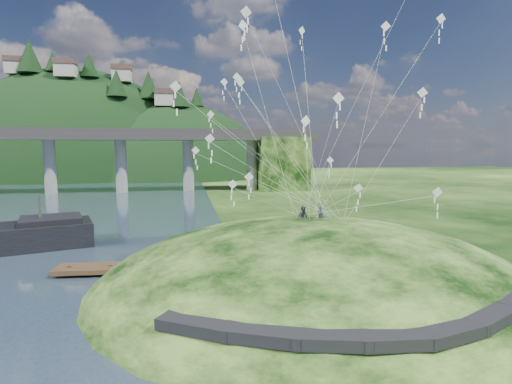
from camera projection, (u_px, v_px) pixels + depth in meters
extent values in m
plane|color=black|center=(216.00, 301.00, 28.30)|extent=(320.00, 320.00, 0.00)
ellipsoid|color=black|center=(314.00, 302.00, 31.84)|extent=(36.00, 32.00, 13.00)
cube|color=black|center=(198.00, 324.00, 19.98)|extent=(4.32, 3.62, 0.71)
cube|color=black|center=(263.00, 334.00, 18.89)|extent=(4.10, 2.97, 0.61)
cube|color=black|center=(330.00, 338.00, 18.44)|extent=(3.85, 2.37, 0.62)
cube|color=black|center=(395.00, 338.00, 18.53)|extent=(3.62, 1.83, 0.66)
cube|color=black|center=(450.00, 331.00, 19.26)|extent=(3.82, 2.27, 0.68)
cube|color=black|center=(490.00, 316.00, 20.70)|extent=(4.11, 2.97, 0.71)
cylinder|color=gray|center=(50.00, 165.00, 90.34)|extent=(2.60, 2.60, 13.00)
cylinder|color=gray|center=(121.00, 165.00, 93.07)|extent=(2.60, 2.60, 13.00)
cylinder|color=gray|center=(188.00, 164.00, 95.80)|extent=(2.60, 2.60, 13.00)
cylinder|color=gray|center=(252.00, 164.00, 98.53)|extent=(2.60, 2.60, 13.00)
cube|color=black|center=(281.00, 163.00, 99.85)|extent=(12.00, 11.00, 13.00)
ellipsoid|color=black|center=(79.00, 192.00, 145.11)|extent=(96.00, 68.00, 88.00)
ellipsoid|color=black|center=(177.00, 204.00, 143.92)|extent=(76.00, 56.00, 72.00)
cone|color=black|center=(29.00, 56.00, 127.02)|extent=(8.01, 8.01, 10.54)
cone|color=black|center=(53.00, 61.00, 127.86)|extent=(4.97, 4.97, 6.54)
cone|color=black|center=(89.00, 65.00, 128.05)|extent=(5.83, 5.83, 7.67)
cone|color=black|center=(117.00, 83.00, 125.48)|extent=(6.47, 6.47, 8.51)
cone|color=black|center=(149.00, 85.00, 133.78)|extent=(7.13, 7.13, 9.38)
cone|color=black|center=(179.00, 94.00, 131.11)|extent=(6.56, 6.56, 8.63)
cone|color=black|center=(197.00, 97.00, 137.64)|extent=(4.88, 4.88, 6.42)
cube|color=#BDB0A1|center=(17.00, 68.00, 129.79)|extent=(6.00, 5.00, 4.00)
cube|color=#51372E|center=(16.00, 60.00, 129.48)|extent=(6.40, 5.40, 1.60)
cube|color=#BDB0A1|center=(66.00, 71.00, 125.16)|extent=(6.00, 5.00, 4.00)
cube|color=#51372E|center=(65.00, 62.00, 124.85)|extent=(6.40, 5.40, 1.60)
cube|color=#BDB0A1|center=(122.00, 76.00, 133.86)|extent=(6.00, 5.00, 4.00)
cube|color=#51372E|center=(122.00, 68.00, 133.55)|extent=(6.40, 5.40, 1.60)
cube|color=#BDB0A1|center=(164.00, 100.00, 131.42)|extent=(6.00, 5.00, 4.00)
cube|color=#51372E|center=(164.00, 92.00, 131.11)|extent=(6.40, 5.40, 1.60)
cube|color=black|center=(51.00, 220.00, 43.46)|extent=(7.28, 6.61, 0.61)
cylinder|color=#2D2B2B|center=(40.00, 208.00, 42.85)|extent=(0.24, 0.24, 3.03)
cube|color=#3B2718|center=(150.00, 267.00, 34.59)|extent=(15.85, 3.59, 0.39)
cylinder|color=#3B2718|center=(69.00, 272.00, 33.91)|extent=(0.34, 0.34, 1.12)
cylinder|color=#3B2718|center=(110.00, 271.00, 34.26)|extent=(0.34, 0.34, 1.12)
cylinder|color=#3B2718|center=(150.00, 270.00, 34.62)|extent=(0.34, 0.34, 1.12)
cylinder|color=#3B2718|center=(189.00, 268.00, 34.98)|extent=(0.34, 0.34, 1.12)
cylinder|color=#3B2718|center=(228.00, 267.00, 35.33)|extent=(0.34, 0.34, 1.12)
imported|color=#242730|center=(321.00, 207.00, 33.31)|extent=(0.83, 0.77, 1.91)
imported|color=#242730|center=(303.00, 206.00, 33.78)|extent=(1.18, 1.15, 1.91)
cube|color=white|center=(237.00, 77.00, 32.21)|extent=(0.65, 0.30, 0.67)
cube|color=white|center=(237.00, 83.00, 32.26)|extent=(0.09, 0.03, 0.40)
cube|color=white|center=(237.00, 89.00, 32.32)|extent=(0.09, 0.03, 0.40)
cube|color=white|center=(237.00, 95.00, 32.38)|extent=(0.09, 0.03, 0.40)
cube|color=white|center=(175.00, 87.00, 26.36)|extent=(0.78, 0.28, 0.76)
cube|color=white|center=(176.00, 95.00, 26.43)|extent=(0.10, 0.05, 0.45)
cube|color=white|center=(176.00, 104.00, 26.49)|extent=(0.10, 0.05, 0.45)
cube|color=white|center=(176.00, 112.00, 26.56)|extent=(0.10, 0.05, 0.45)
cube|color=white|center=(240.00, 82.00, 38.67)|extent=(0.86, 0.29, 0.86)
cube|color=white|center=(240.00, 89.00, 38.74)|extent=(0.11, 0.08, 0.51)
cube|color=white|center=(240.00, 95.00, 38.82)|extent=(0.11, 0.08, 0.51)
cube|color=white|center=(241.00, 102.00, 38.89)|extent=(0.11, 0.08, 0.51)
cube|color=white|center=(358.00, 188.00, 31.36)|extent=(0.79, 0.30, 0.75)
cube|color=white|center=(358.00, 195.00, 31.42)|extent=(0.10, 0.04, 0.45)
cube|color=white|center=(358.00, 202.00, 31.49)|extent=(0.10, 0.04, 0.45)
cube|color=white|center=(358.00, 209.00, 31.55)|extent=(0.10, 0.04, 0.45)
cube|color=white|center=(246.00, 12.00, 24.79)|extent=(0.73, 0.27, 0.71)
cube|color=white|center=(246.00, 21.00, 24.85)|extent=(0.09, 0.05, 0.42)
cube|color=white|center=(246.00, 29.00, 24.91)|extent=(0.09, 0.05, 0.42)
cube|color=white|center=(246.00, 38.00, 24.97)|extent=(0.09, 0.05, 0.42)
cube|color=white|center=(330.00, 160.00, 39.65)|extent=(0.54, 0.54, 0.71)
cube|color=white|center=(330.00, 165.00, 39.71)|extent=(0.09, 0.06, 0.42)
cube|color=white|center=(330.00, 171.00, 39.77)|extent=(0.09, 0.06, 0.42)
cube|color=white|center=(330.00, 176.00, 39.83)|extent=(0.09, 0.06, 0.42)
cube|color=white|center=(302.00, 31.00, 36.99)|extent=(0.69, 0.33, 0.73)
cube|color=white|center=(302.00, 37.00, 37.05)|extent=(0.09, 0.07, 0.43)
cube|color=white|center=(302.00, 42.00, 37.11)|extent=(0.09, 0.07, 0.43)
cube|color=white|center=(302.00, 48.00, 37.17)|extent=(0.09, 0.07, 0.43)
cube|color=white|center=(306.00, 121.00, 28.78)|extent=(0.79, 0.34, 0.83)
cube|color=white|center=(306.00, 129.00, 28.85)|extent=(0.10, 0.07, 0.48)
cube|color=white|center=(305.00, 138.00, 28.91)|extent=(0.10, 0.07, 0.48)
cube|color=white|center=(305.00, 146.00, 28.98)|extent=(0.10, 0.07, 0.48)
cube|color=white|center=(210.00, 139.00, 26.38)|extent=(0.67, 0.24, 0.65)
cube|color=white|center=(210.00, 146.00, 26.44)|extent=(0.08, 0.06, 0.39)
cube|color=white|center=(210.00, 153.00, 26.49)|extent=(0.08, 0.06, 0.39)
cube|color=white|center=(210.00, 160.00, 26.55)|extent=(0.08, 0.06, 0.39)
cube|color=white|center=(233.00, 184.00, 28.97)|extent=(0.69, 0.20, 0.67)
cube|color=white|center=(233.00, 191.00, 29.02)|extent=(0.09, 0.04, 0.40)
cube|color=white|center=(233.00, 198.00, 29.08)|extent=(0.09, 0.04, 0.40)
cube|color=white|center=(233.00, 204.00, 29.13)|extent=(0.09, 0.04, 0.40)
cube|color=white|center=(441.00, 19.00, 30.87)|extent=(0.77, 0.21, 0.75)
cube|color=white|center=(441.00, 26.00, 30.93)|extent=(0.10, 0.04, 0.44)
cube|color=white|center=(440.00, 33.00, 30.99)|extent=(0.10, 0.04, 0.44)
cube|color=white|center=(440.00, 40.00, 31.06)|extent=(0.10, 0.04, 0.44)
cube|color=white|center=(211.00, 114.00, 34.96)|extent=(0.64, 0.27, 0.66)
cube|color=white|center=(211.00, 120.00, 35.02)|extent=(0.09, 0.03, 0.39)
cube|color=white|center=(211.00, 125.00, 35.08)|extent=(0.09, 0.03, 0.39)
cube|color=white|center=(211.00, 131.00, 35.13)|extent=(0.09, 0.03, 0.39)
cube|color=white|center=(243.00, 25.00, 32.35)|extent=(0.64, 0.61, 0.83)
cube|color=white|center=(243.00, 33.00, 32.42)|extent=(0.10, 0.07, 0.49)
cube|color=white|center=(243.00, 40.00, 32.49)|extent=(0.10, 0.07, 0.49)
cube|color=white|center=(243.00, 48.00, 32.56)|extent=(0.10, 0.07, 0.49)
cube|color=white|center=(386.00, 26.00, 29.56)|extent=(0.66, 0.37, 0.70)
cube|color=white|center=(385.00, 33.00, 29.62)|extent=(0.10, 0.03, 0.42)
cube|color=white|center=(385.00, 41.00, 29.68)|extent=(0.10, 0.03, 0.42)
cube|color=white|center=(385.00, 48.00, 29.73)|extent=(0.10, 0.03, 0.42)
cube|color=white|center=(224.00, 82.00, 35.29)|extent=(0.67, 0.19, 0.66)
cube|color=white|center=(224.00, 87.00, 35.35)|extent=(0.09, 0.04, 0.39)
cube|color=white|center=(224.00, 93.00, 35.40)|extent=(0.09, 0.04, 0.39)
cube|color=white|center=(224.00, 98.00, 35.46)|extent=(0.09, 0.04, 0.39)
cube|color=white|center=(195.00, 150.00, 38.04)|extent=(0.78, 0.23, 0.76)
cube|color=white|center=(196.00, 156.00, 38.10)|extent=(0.10, 0.04, 0.45)
cube|color=white|center=(196.00, 162.00, 38.16)|extent=(0.10, 0.04, 0.45)
cube|color=white|center=(196.00, 168.00, 38.23)|extent=(0.10, 0.04, 0.45)
cube|color=white|center=(437.00, 192.00, 25.62)|extent=(0.70, 0.24, 0.68)
cube|color=white|center=(437.00, 200.00, 25.68)|extent=(0.09, 0.04, 0.41)
cube|color=white|center=(437.00, 207.00, 25.73)|extent=(0.09, 0.04, 0.41)
cube|color=white|center=(436.00, 215.00, 25.79)|extent=(0.09, 0.04, 0.41)
cube|color=white|center=(249.00, 177.00, 33.94)|extent=(0.81, 0.18, 0.81)
cube|color=white|center=(249.00, 184.00, 34.01)|extent=(0.11, 0.05, 0.47)
cube|color=white|center=(249.00, 190.00, 34.07)|extent=(0.11, 0.05, 0.47)
cube|color=white|center=(249.00, 197.00, 34.14)|extent=(0.11, 0.05, 0.47)
cube|color=white|center=(423.00, 93.00, 30.38)|extent=(0.75, 0.34, 0.76)
cube|color=white|center=(422.00, 100.00, 30.45)|extent=(0.10, 0.03, 0.46)
cube|color=white|center=(422.00, 107.00, 30.51)|extent=(0.10, 0.03, 0.46)
cube|color=white|center=(421.00, 115.00, 30.58)|extent=(0.10, 0.03, 0.46)
cube|color=white|center=(338.00, 98.00, 27.51)|extent=(0.84, 0.19, 0.84)
cube|color=white|center=(338.00, 107.00, 27.57)|extent=(0.11, 0.04, 0.49)
cube|color=white|center=(338.00, 116.00, 27.64)|extent=(0.11, 0.04, 0.49)
cube|color=white|center=(338.00, 124.00, 27.71)|extent=(0.11, 0.04, 0.49)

